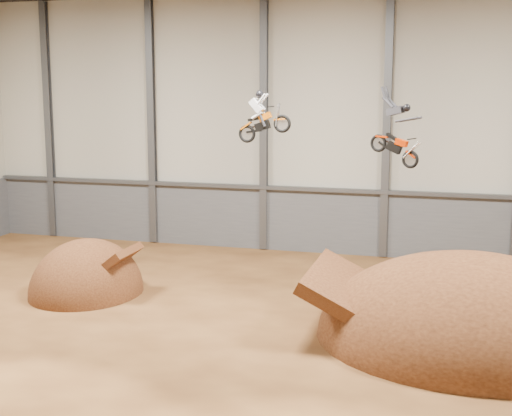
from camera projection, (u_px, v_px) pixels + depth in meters
The scene contains 12 objects.
floor at pixel (246, 347), 25.30m from camera, with size 40.00×40.00×0.00m, color #4D2D14.
back_wall at pixel (325, 126), 38.33m from camera, with size 40.00×0.10×14.00m, color #B4B09F.
lower_band_back at pixel (323, 222), 39.13m from camera, with size 39.80×0.18×3.50m, color #53555A.
steel_rail at pixel (323, 190), 38.68m from camera, with size 39.80×0.35×0.20m, color #47494F.
steel_column_0 at pixel (49, 121), 42.57m from camera, with size 0.40×0.36×13.90m, color #47494F.
steel_column_1 at pixel (152, 123), 40.80m from camera, with size 0.40×0.36×13.90m, color #47494F.
steel_column_2 at pixel (264, 125), 39.02m from camera, with size 0.40×0.36×13.90m, color #47494F.
steel_column_3 at pixel (387, 127), 37.25m from camera, with size 0.40×0.36×13.90m, color #47494F.
takeoff_ramp at pixel (87, 293), 31.85m from camera, with size 4.87×5.62×4.87m, color #3B1D0E.
landing_ramp at pixel (469, 341), 25.90m from camera, with size 11.09×9.81×6.40m, color #3B1D0E.
fmx_rider_a at pixel (267, 112), 28.35m from camera, with size 2.25×0.86×2.04m, color #C25909, non-canonical shape.
fmx_rider_b at pixel (392, 127), 27.23m from camera, with size 2.86×0.82×2.45m, color #AE2500, non-canonical shape.
Camera 1 is at (6.85, -23.08, 9.22)m, focal length 50.00 mm.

